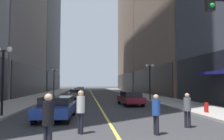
# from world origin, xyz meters

# --- Properties ---
(ground_plane) EXTENTS (200.00, 200.00, 0.00)m
(ground_plane) POSITION_xyz_m (0.00, 35.00, 0.00)
(ground_plane) COLOR #38383A
(sidewalk_left) EXTENTS (4.50, 78.00, 0.15)m
(sidewalk_left) POSITION_xyz_m (-8.25, 35.00, 0.07)
(sidewalk_left) COLOR #ADA8A0
(sidewalk_left) RESTS_ON ground
(sidewalk_right) EXTENTS (4.50, 78.00, 0.15)m
(sidewalk_right) POSITION_xyz_m (8.25, 35.00, 0.07)
(sidewalk_right) COLOR #ADA8A0
(sidewalk_right) RESTS_ON ground
(lane_centre_stripe) EXTENTS (0.16, 70.00, 0.01)m
(lane_centre_stripe) POSITION_xyz_m (0.00, 35.00, 0.00)
(lane_centre_stripe) COLOR #E5D64C
(lane_centre_stripe) RESTS_ON ground
(car_blue) EXTENTS (2.15, 4.38, 1.32)m
(car_blue) POSITION_xyz_m (-3.00, 8.53, 0.72)
(car_blue) COLOR navy
(car_blue) RESTS_ON ground
(car_maroon) EXTENTS (1.96, 4.71, 1.32)m
(car_maroon) POSITION_xyz_m (3.02, 15.86, 0.72)
(car_maroon) COLOR maroon
(car_maroon) RESTS_ON ground
(car_grey) EXTENTS (2.02, 4.12, 1.32)m
(car_grey) POSITION_xyz_m (-2.53, 25.54, 0.72)
(car_grey) COLOR slate
(car_grey) RESTS_ON ground
(car_navy) EXTENTS (2.06, 4.75, 1.32)m
(car_navy) POSITION_xyz_m (-2.45, 34.53, 0.72)
(car_navy) COLOR #141E4C
(car_navy) RESTS_ON ground
(car_green) EXTENTS (1.87, 4.24, 1.32)m
(car_green) POSITION_xyz_m (-2.44, 44.07, 0.72)
(car_green) COLOR #196038
(car_green) RESTS_ON ground
(pedestrian_in_blue_hoodie) EXTENTS (0.42, 0.42, 1.67)m
(pedestrian_in_blue_hoodie) POSITION_xyz_m (1.62, 4.08, 0.97)
(pedestrian_in_blue_hoodie) COLOR black
(pedestrian_in_blue_hoodie) RESTS_ON ground
(pedestrian_in_black_coat) EXTENTS (0.48, 0.48, 1.82)m
(pedestrian_in_black_coat) POSITION_xyz_m (-2.38, 2.05, 1.07)
(pedestrian_in_black_coat) COLOR black
(pedestrian_in_black_coat) RESTS_ON ground
(pedestrian_in_grey_suit) EXTENTS (0.47, 0.47, 1.65)m
(pedestrian_in_grey_suit) POSITION_xyz_m (3.58, 5.28, 0.96)
(pedestrian_in_grey_suit) COLOR black
(pedestrian_in_grey_suit) RESTS_ON ground
(pedestrian_in_white_shirt) EXTENTS (0.48, 0.48, 1.82)m
(pedestrian_in_white_shirt) POSITION_xyz_m (-1.48, 4.64, 1.07)
(pedestrian_in_white_shirt) COLOR black
(pedestrian_in_white_shirt) RESTS_ON ground
(street_lamp_left_near) EXTENTS (1.06, 0.36, 4.43)m
(street_lamp_left_near) POSITION_xyz_m (-6.40, 9.41, 3.26)
(street_lamp_left_near) COLOR black
(street_lamp_left_near) RESTS_ON ground
(street_lamp_left_far) EXTENTS (1.06, 0.36, 4.43)m
(street_lamp_left_far) POSITION_xyz_m (-6.40, 30.89, 3.26)
(street_lamp_left_far) COLOR black
(street_lamp_left_far) RESTS_ON ground
(street_lamp_right_mid) EXTENTS (1.06, 0.36, 4.43)m
(street_lamp_right_mid) POSITION_xyz_m (6.40, 20.42, 3.26)
(street_lamp_right_mid) COLOR black
(street_lamp_right_mid) RESTS_ON ground
(fire_hydrant_right) EXTENTS (0.28, 0.28, 0.80)m
(fire_hydrant_right) POSITION_xyz_m (6.90, 9.22, 0.40)
(fire_hydrant_right) COLOR red
(fire_hydrant_right) RESTS_ON ground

